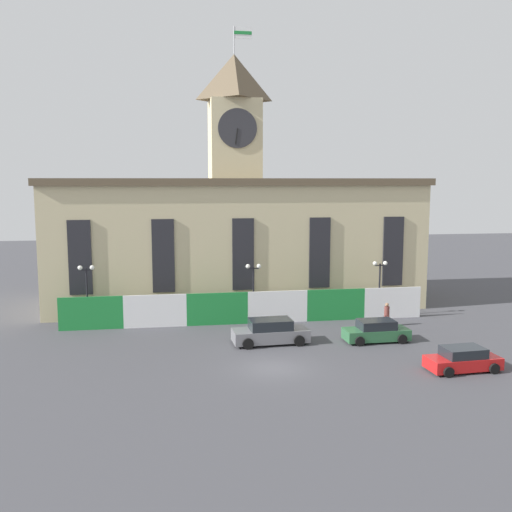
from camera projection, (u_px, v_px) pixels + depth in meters
The scene contains 10 objects.
ground_plane at pixel (273, 368), 34.80m from camera, with size 160.00×160.00×0.00m, color #424247.
civic_building at pixel (235, 234), 53.03m from camera, with size 33.55×11.91×25.00m.
banner_fence at pixel (248, 308), 45.45m from camera, with size 29.15×0.12×2.58m.
street_lamp_center at pixel (87, 282), 43.88m from camera, with size 1.26×0.36×4.92m.
street_lamp_right at pixel (253, 279), 45.90m from camera, with size 1.26×0.36×4.72m.
street_lamp_left at pixel (380, 276), 47.55m from camera, with size 1.26×0.36×4.72m.
car_green_wagon at pixel (376, 331), 40.53m from camera, with size 4.63×2.20×1.55m.
car_gray_pickup at pixel (270, 332), 39.97m from camera, with size 5.39×2.57×1.75m.
car_red_sedan at pixel (463, 360), 34.31m from camera, with size 4.50×2.33×1.45m.
pedestrian at pixel (387, 313), 44.70m from camera, with size 0.56×0.56×1.87m.
Camera 1 is at (-6.26, -33.02, 11.40)m, focal length 40.00 mm.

